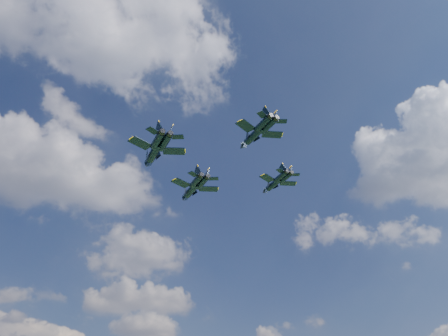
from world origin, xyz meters
TOP-DOWN VIEW (x-y plane):
  - jet_lead at (-4.00, 21.31)m, footprint 13.58×17.51m
  - jet_left at (-17.75, 4.62)m, footprint 13.67×17.59m
  - jet_right at (13.41, 5.81)m, footprint 10.52×13.65m
  - jet_slot at (0.97, -10.92)m, footprint 11.28×14.75m

SIDE VIEW (x-z plane):
  - jet_right at x=13.41m, z-range 55.22..58.46m
  - jet_slot at x=0.97m, z-range 56.23..59.72m
  - jet_left at x=-17.75m, z-range 56.83..61.03m
  - jet_lead at x=-4.00m, z-range 57.75..61.92m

